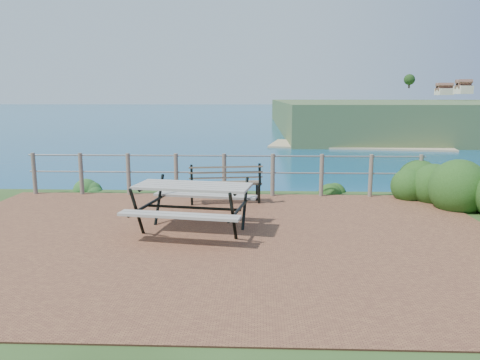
# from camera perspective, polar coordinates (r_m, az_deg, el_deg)

# --- Properties ---
(ground) EXTENTS (10.00, 7.00, 0.12)m
(ground) POSITION_cam_1_polar(r_m,az_deg,el_deg) (7.98, -3.64, -7.04)
(ground) COLOR brown
(ground) RESTS_ON ground
(ocean) EXTENTS (1200.00, 1200.00, 0.00)m
(ocean) POSITION_cam_1_polar(r_m,az_deg,el_deg) (207.59, 2.00, 9.56)
(ocean) COLOR #157283
(ocean) RESTS_ON ground
(safety_railing) EXTENTS (9.40, 0.10, 1.00)m
(safety_railing) POSITION_cam_1_polar(r_m,az_deg,el_deg) (11.10, -1.93, 0.93)
(safety_railing) COLOR #6B5B4C
(safety_railing) RESTS_ON ground
(picnic_table) EXTENTS (2.08, 1.70, 0.83)m
(picnic_table) POSITION_cam_1_polar(r_m,az_deg,el_deg) (8.16, -5.74, -2.81)
(picnic_table) COLOR gray
(picnic_table) RESTS_ON ground
(park_bench) EXTENTS (1.64, 0.64, 0.90)m
(park_bench) POSITION_cam_1_polar(r_m,az_deg,el_deg) (10.32, -1.83, 0.34)
(park_bench) COLOR brown
(park_bench) RESTS_ON ground
(shrub_right_edge) EXTENTS (1.07, 1.07, 1.53)m
(shrub_right_edge) POSITION_cam_1_polar(r_m,az_deg,el_deg) (11.73, 20.89, -2.08)
(shrub_right_edge) COLOR #1B3B12
(shrub_right_edge) RESTS_ON ground
(shrub_lip_west) EXTENTS (0.66, 0.66, 0.36)m
(shrub_lip_west) POSITION_cam_1_polar(r_m,az_deg,el_deg) (12.48, -17.67, -1.18)
(shrub_lip_west) COLOR #23541F
(shrub_lip_west) RESTS_ON ground
(shrub_lip_east) EXTENTS (0.66, 0.66, 0.36)m
(shrub_lip_east) POSITION_cam_1_polar(r_m,az_deg,el_deg) (11.90, 10.79, -1.42)
(shrub_lip_east) COLOR #1B3B12
(shrub_lip_east) RESTS_ON ground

